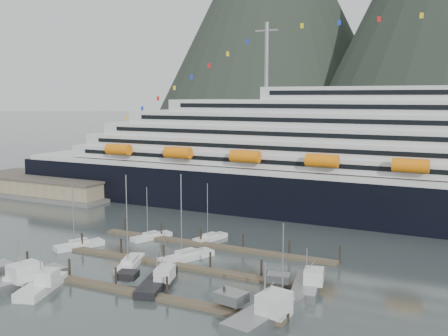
{
  "coord_description": "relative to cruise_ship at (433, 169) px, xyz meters",
  "views": [
    {
      "loc": [
        39.76,
        -68.64,
        28.13
      ],
      "look_at": [
        -5.43,
        22.0,
        14.24
      ],
      "focal_mm": 42.0,
      "sensor_mm": 36.0,
      "label": 1
    }
  ],
  "objects": [
    {
      "name": "trawler_c",
      "position": [
        -32.95,
        -60.75,
        -11.22
      ],
      "size": [
        9.4,
        12.5,
        6.14
      ],
      "rotation": [
        0.0,
        0.0,
        1.86
      ],
      "color": "black",
      "rests_on": "ground"
    },
    {
      "name": "cruise_ship",
      "position": [
        0.0,
        0.0,
        0.0
      ],
      "size": [
        210.0,
        30.4,
        50.3
      ],
      "color": "black",
      "rests_on": "ground"
    },
    {
      "name": "dock_mid",
      "position": [
        -34.95,
        -51.89,
        -11.73
      ],
      "size": [
        48.18,
        2.28,
        3.2
      ],
      "color": "#4E4232",
      "rests_on": "ground"
    },
    {
      "name": "dock_near",
      "position": [
        -34.95,
        -64.89,
        -11.73
      ],
      "size": [
        48.18,
        2.28,
        3.2
      ],
      "color": "#4E4232",
      "rests_on": "ground"
    },
    {
      "name": "sailboat_h",
      "position": [
        -12.39,
        -61.35,
        -11.63
      ],
      "size": [
        2.79,
        8.84,
        12.57
      ],
      "rotation": [
        0.0,
        0.0,
        1.54
      ],
      "color": "silver",
      "rests_on": "ground"
    },
    {
      "name": "ground",
      "position": [
        -30.03,
        -54.94,
        -12.04
      ],
      "size": [
        1600.0,
        1600.0,
        0.0
      ],
      "primitive_type": "plane",
      "color": "#424E4D",
      "rests_on": "ground"
    },
    {
      "name": "sailboat_c",
      "position": [
        -35.34,
        -47.76,
        -11.59
      ],
      "size": [
        6.64,
        10.55,
        15.62
      ],
      "rotation": [
        0.0,
        0.0,
        1.16
      ],
      "color": "silver",
      "rests_on": "ground"
    },
    {
      "name": "trawler_b",
      "position": [
        -46.9,
        -69.98,
        -11.18
      ],
      "size": [
        8.65,
        10.72,
        6.59
      ],
      "rotation": [
        0.0,
        0.0,
        1.88
      ],
      "color": "silver",
      "rests_on": "ground"
    },
    {
      "name": "dock_far",
      "position": [
        -34.95,
        -38.89,
        -11.73
      ],
      "size": [
        48.18,
        2.28,
        3.2
      ],
      "color": "#4E4232",
      "rests_on": "ground"
    },
    {
      "name": "sailboat_f",
      "position": [
        -37.47,
        -34.95,
        -11.64
      ],
      "size": [
        4.32,
        8.09,
        11.76
      ],
      "rotation": [
        0.0,
        0.0,
        1.29
      ],
      "color": "silver",
      "rests_on": "ground"
    },
    {
      "name": "sailboat_b",
      "position": [
        -41.78,
        -55.4,
        -11.6
      ],
      "size": [
        5.93,
        10.27,
        16.08
      ],
      "rotation": [
        0.0,
        0.0,
        1.93
      ],
      "color": "silver",
      "rests_on": "ground"
    },
    {
      "name": "trawler_e",
      "position": [
        -12.36,
        -52.62,
        -11.15
      ],
      "size": [
        8.64,
        11.17,
        6.93
      ],
      "rotation": [
        0.0,
        0.0,
        1.78
      ],
      "color": "#96999C",
      "rests_on": "ground"
    },
    {
      "name": "trawler_d",
      "position": [
        -13.98,
        -64.81,
        -11.03
      ],
      "size": [
        10.62,
        14.26,
        8.24
      ],
      "rotation": [
        0.0,
        0.0,
        1.39
      ],
      "color": "#96999C",
      "rests_on": "ground"
    },
    {
      "name": "sailboat_a",
      "position": [
        -56.96,
        -50.61,
        -11.62
      ],
      "size": [
        6.4,
        9.4,
        12.4
      ],
      "rotation": [
        0.0,
        0.0,
        1.12
      ],
      "color": "silver",
      "rests_on": "ground"
    },
    {
      "name": "warehouse",
      "position": [
        -102.03,
        -12.94,
        -9.79
      ],
      "size": [
        46.0,
        20.0,
        5.8
      ],
      "color": "#595956",
      "rests_on": "ground"
    },
    {
      "name": "trawler_a",
      "position": [
        -51.29,
        -69.91,
        -11.06
      ],
      "size": [
        10.94,
        14.86,
        7.93
      ],
      "rotation": [
        0.0,
        0.0,
        1.36
      ],
      "color": "#96999C",
      "rests_on": "ground"
    },
    {
      "name": "sailboat_e",
      "position": [
        -48.46,
        -39.32,
        -11.65
      ],
      "size": [
        5.36,
        8.86,
        10.87
      ],
      "rotation": [
        0.0,
        0.0,
        1.18
      ],
      "color": "silver",
      "rests_on": "ground"
    }
  ]
}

